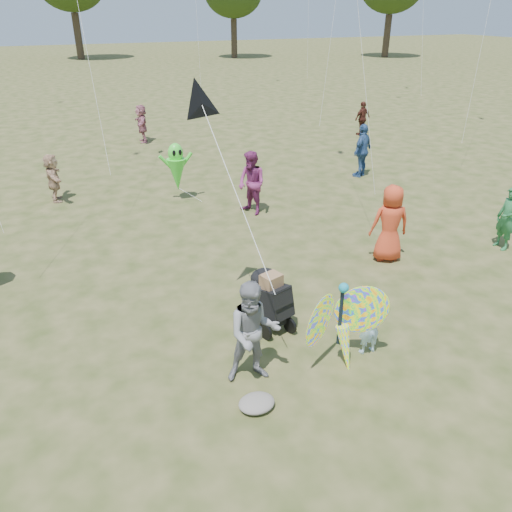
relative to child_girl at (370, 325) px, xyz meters
The scene contains 15 objects.
ground 1.24m from the child_girl, 149.02° to the left, with size 160.00×160.00×0.00m, color #51592B.
child_girl is the anchor object (origin of this frame).
adult_man 2.05m from the child_girl, behind, with size 0.83×0.65×1.71m, color gray.
grey_bag 2.34m from the child_girl, 168.01° to the right, with size 0.55×0.45×0.17m, color slate.
crowd_a 3.70m from the child_girl, 48.73° to the left, with size 0.87×0.57×1.78m, color red.
crowd_c 9.96m from the child_girl, 56.81° to the left, with size 1.05×0.44×1.79m, color #305184.
crowd_d 10.82m from the child_girl, 113.70° to the left, with size 1.32×0.42×1.43m, color tan.
crowd_e 6.68m from the child_girl, 84.25° to the left, with size 0.86×0.67×1.77m, color #7E2A61.
crowd_f 5.78m from the child_girl, 21.83° to the left, with size 0.56×0.37×1.54m, color #286C3B.
crowd_h 16.20m from the child_girl, 56.41° to the left, with size 0.87×0.36×1.48m, color #441E16.
crowd_j 16.14m from the child_girl, 91.51° to the left, with size 1.45×0.46×1.56m, color #A45D6D.
jogging_stroller 1.85m from the child_girl, 130.09° to the left, with size 0.70×1.12×1.09m.
butterfly_kite 0.63m from the child_girl, behind, with size 1.74×0.75×1.70m.
delta_kite_rig 4.52m from the child_girl, 129.98° to the left, with size 0.89×2.44×2.91m.
alien_kite 8.54m from the child_girl, 96.41° to the left, with size 1.12×0.69×1.74m.
Camera 1 is at (-3.48, -6.13, 5.28)m, focal length 35.00 mm.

